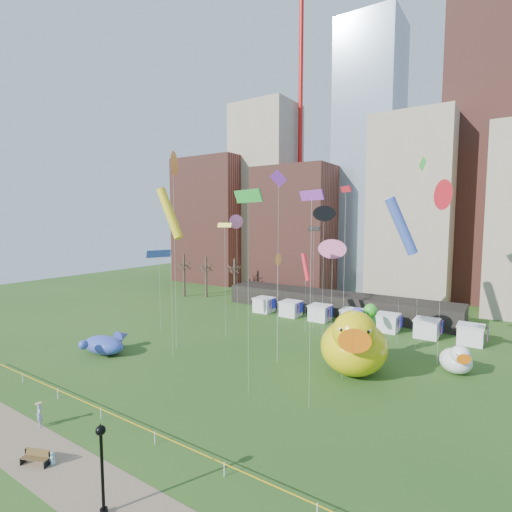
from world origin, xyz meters
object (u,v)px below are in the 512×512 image
Objects in this scene: whale_inflatable at (105,344)px; lamppost at (102,459)px; seahorse_green at (371,320)px; park_bench at (36,457)px; big_duck at (354,344)px; toddler at (53,459)px; small_duck at (457,360)px; seahorse_purple at (358,323)px; woman at (39,416)px.

lamppost reaches higher than whale_inflatable.
seahorse_green is 29.85m from lamppost.
park_bench is at bearing -53.24° from whale_inflatable.
whale_inflatable is (-25.85, -14.52, -3.38)m from seahorse_green.
big_duck reaches higher than lamppost.
whale_inflatable is at bearing 116.51° from toddler.
small_duck reaches higher than whale_inflatable.
whale_inflatable is (-25.70, -9.69, -2.06)m from big_duck.
toddler is (-10.01, -27.08, -3.89)m from seahorse_purple.
seahorse_green reaches higher than lamppost.
lamppost reaches higher than toddler.
seahorse_purple is at bearing 20.59° from whale_inflatable.
whale_inflatable is 20.64m from toddler.
toddler is at bearing -0.27° from woman.
toddler is (-10.90, -28.74, -4.00)m from seahorse_green.
seahorse_green is 1.04× the size of seahorse_purple.
park_bench is at bearing -147.74° from small_duck.
park_bench is 1.06× the size of woman.
lamppost is (21.05, -14.90, 1.93)m from whale_inflatable.
lamppost is at bearing -137.32° from small_duck.
seahorse_green is 7.08× the size of toddler.
big_duck is 27.32m from woman.
big_duck is at bearing 73.54° from woman.
whale_inflatable is 1.41× the size of lamppost.
whale_inflatable is (-24.96, -12.86, -3.27)m from seahorse_purple.
lamppost is at bearing -120.38° from big_duck.
small_duck is 10.01m from seahorse_purple.
seahorse_purple is at bearing 82.00° from lamppost.
woman reaches higher than park_bench.
small_duck is at bearing 25.52° from seahorse_green.
seahorse_green reaches higher than park_bench.
woman is at bearing -115.48° from seahorse_purple.
big_duck reaches higher than park_bench.
big_duck reaches higher than small_duck.
small_duck is 0.74× the size of seahorse_purple.
seahorse_green is 31.83m from park_bench.
lamppost is (-4.80, -29.42, -1.45)m from seahorse_green.
seahorse_green is 29.84m from whale_inflatable.
big_duck is 2.18× the size of small_duck.
seahorse_purple is 1.23× the size of lamppost.
park_bench is (-20.15, -30.43, -0.94)m from small_duck.
park_bench is 0.37× the size of lamppost.
big_duck is at bearing 42.33° from park_bench.
seahorse_green is 31.00m from toddler.
toddler is at bearing -50.26° from whale_inflatable.
woman is at bearing 128.58° from park_bench.
small_duck is 2.44× the size of park_bench.
lamppost is (-13.04, -30.60, 1.58)m from small_duck.
park_bench reaches higher than toddler.
seahorse_green reaches higher than seahorse_purple.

